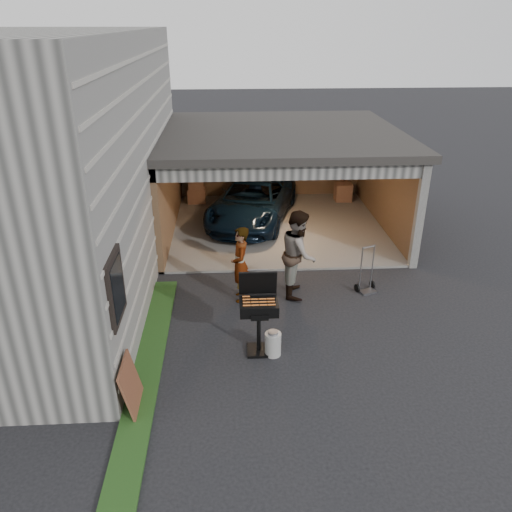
{
  "coord_description": "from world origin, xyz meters",
  "views": [
    {
      "loc": [
        -0.72,
        -7.55,
        5.69
      ],
      "look_at": [
        -0.17,
        2.0,
        1.15
      ],
      "focal_mm": 35.0,
      "sensor_mm": 36.0,
      "label": 1
    }
  ],
  "objects_px": {
    "man": "(299,253)",
    "propane_tank": "(273,344)",
    "hand_truck": "(366,283)",
    "woman": "(240,264)",
    "bbq_grill": "(259,308)",
    "plywood_panel": "(131,386)",
    "minivan": "(252,203)"
  },
  "relations": [
    {
      "from": "man",
      "to": "propane_tank",
      "type": "height_order",
      "value": "man"
    },
    {
      "from": "hand_truck",
      "to": "man",
      "type": "bearing_deg",
      "value": 159.87
    },
    {
      "from": "woman",
      "to": "propane_tank",
      "type": "distance_m",
      "value": 2.26
    },
    {
      "from": "bbq_grill",
      "to": "woman",
      "type": "bearing_deg",
      "value": 98.05
    },
    {
      "from": "woman",
      "to": "plywood_panel",
      "type": "distance_m",
      "value": 3.88
    },
    {
      "from": "man",
      "to": "plywood_panel",
      "type": "relative_size",
      "value": 2.25
    },
    {
      "from": "man",
      "to": "propane_tank",
      "type": "xyz_separation_m",
      "value": [
        -0.76,
        -2.3,
        -0.77
      ]
    },
    {
      "from": "bbq_grill",
      "to": "minivan",
      "type": "bearing_deg",
      "value": 88.05
    },
    {
      "from": "bbq_grill",
      "to": "hand_truck",
      "type": "relative_size",
      "value": 1.38
    },
    {
      "from": "woman",
      "to": "plywood_panel",
      "type": "height_order",
      "value": "woman"
    },
    {
      "from": "bbq_grill",
      "to": "propane_tank",
      "type": "xyz_separation_m",
      "value": [
        0.26,
        -0.14,
        -0.7
      ]
    },
    {
      "from": "minivan",
      "to": "propane_tank",
      "type": "xyz_separation_m",
      "value": [
        0.03,
        -6.8,
        -0.4
      ]
    },
    {
      "from": "bbq_grill",
      "to": "plywood_panel",
      "type": "height_order",
      "value": "bbq_grill"
    },
    {
      "from": "propane_tank",
      "to": "hand_truck",
      "type": "relative_size",
      "value": 0.41
    },
    {
      "from": "man",
      "to": "plywood_panel",
      "type": "height_order",
      "value": "man"
    },
    {
      "from": "plywood_panel",
      "to": "man",
      "type": "bearing_deg",
      "value": 48.84
    },
    {
      "from": "woman",
      "to": "bbq_grill",
      "type": "relative_size",
      "value": 1.11
    },
    {
      "from": "man",
      "to": "plywood_panel",
      "type": "xyz_separation_m",
      "value": [
        -3.14,
        -3.59,
        -0.56
      ]
    },
    {
      "from": "propane_tank",
      "to": "bbq_grill",
      "type": "bearing_deg",
      "value": 151.3
    },
    {
      "from": "minivan",
      "to": "propane_tank",
      "type": "distance_m",
      "value": 6.81
    },
    {
      "from": "plywood_panel",
      "to": "hand_truck",
      "type": "xyz_separation_m",
      "value": [
        4.74,
        3.58,
        -0.22
      ]
    },
    {
      "from": "woman",
      "to": "hand_truck",
      "type": "bearing_deg",
      "value": 90.74
    },
    {
      "from": "woman",
      "to": "plywood_panel",
      "type": "relative_size",
      "value": 1.94
    },
    {
      "from": "plywood_panel",
      "to": "propane_tank",
      "type": "bearing_deg",
      "value": 28.48
    },
    {
      "from": "minivan",
      "to": "plywood_panel",
      "type": "relative_size",
      "value": 5.1
    },
    {
      "from": "minivan",
      "to": "man",
      "type": "bearing_deg",
      "value": -63.74
    },
    {
      "from": "minivan",
      "to": "propane_tank",
      "type": "bearing_deg",
      "value": -73.51
    },
    {
      "from": "minivan",
      "to": "bbq_grill",
      "type": "relative_size",
      "value": 2.91
    },
    {
      "from": "propane_tank",
      "to": "hand_truck",
      "type": "height_order",
      "value": "hand_truck"
    },
    {
      "from": "hand_truck",
      "to": "minivan",
      "type": "bearing_deg",
      "value": 98.2
    },
    {
      "from": "minivan",
      "to": "plywood_panel",
      "type": "distance_m",
      "value": 8.43
    },
    {
      "from": "woman",
      "to": "man",
      "type": "xyz_separation_m",
      "value": [
        1.3,
        0.2,
        0.14
      ]
    }
  ]
}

